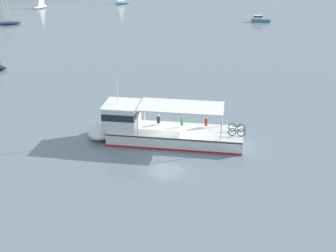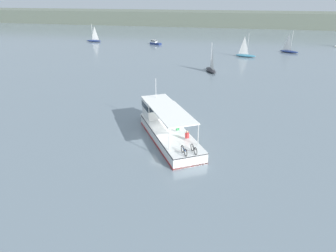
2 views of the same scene
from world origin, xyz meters
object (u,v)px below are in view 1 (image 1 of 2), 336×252
object	(u,v)px
motorboat_near_port	(260,19)
sailboat_far_right	(40,6)
sailboat_near_starboard	(8,22)
ferry_main	(156,130)
sailboat_horizon_east	(123,2)

from	to	relation	value
motorboat_near_port	sailboat_far_right	bearing A→B (deg)	111.48
sailboat_near_starboard	sailboat_far_right	xyz separation A→B (m)	(15.80, 13.27, 0.00)
ferry_main	sailboat_far_right	size ratio (longest dim) A/B	2.29
ferry_main	sailboat_horizon_east	size ratio (longest dim) A/B	2.29
motorboat_near_port	sailboat_horizon_east	bearing A→B (deg)	91.35
ferry_main	sailboat_horizon_east	xyz separation A→B (m)	(51.94, 59.94, -0.47)
sailboat_far_right	sailboat_horizon_east	size ratio (longest dim) A/B	1.00
ferry_main	sailboat_far_right	bearing A→B (deg)	63.72
sailboat_horizon_east	ferry_main	bearing A→B (deg)	-130.91
sailboat_near_starboard	motorboat_near_port	size ratio (longest dim) A/B	1.48
sailboat_near_starboard	motorboat_near_port	world-z (taller)	sailboat_near_starboard
sailboat_near_starboard	motorboat_near_port	bearing A→B (deg)	-44.92
ferry_main	sailboat_near_starboard	world-z (taller)	sailboat_near_starboard
ferry_main	motorboat_near_port	size ratio (longest dim) A/B	3.39
sailboat_far_right	sailboat_horizon_east	distance (m)	20.04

